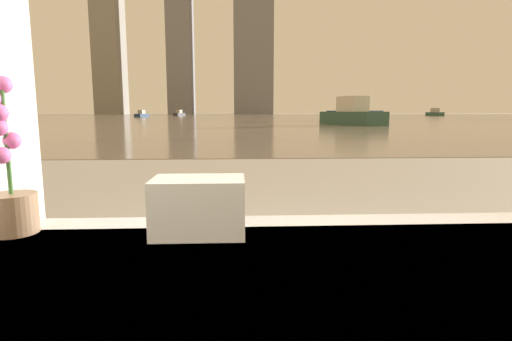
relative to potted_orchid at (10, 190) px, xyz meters
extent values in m
cube|color=white|center=(0.70, -0.54, -0.15)|extent=(1.63, 1.14, 0.04)
cylinder|color=#8C6B4C|center=(0.00, 0.00, -0.07)|extent=(0.13, 0.13, 0.11)
cylinder|color=#38662D|center=(0.00, 0.00, 0.14)|extent=(0.01, 0.01, 0.30)
sphere|color=pink|center=(0.00, 0.01, 0.29)|extent=(0.05, 0.05, 0.05)
sphere|color=pink|center=(0.01, 0.02, 0.14)|extent=(0.05, 0.05, 0.05)
sphere|color=pink|center=(-0.01, -0.01, 0.10)|extent=(0.05, 0.05, 0.05)
cube|color=silver|center=(0.53, -0.03, -0.11)|extent=(0.26, 0.17, 0.04)
cube|color=silver|center=(0.53, -0.03, -0.07)|extent=(0.26, 0.17, 0.04)
cube|color=silver|center=(0.53, -0.03, -0.03)|extent=(0.26, 0.17, 0.04)
cube|color=silver|center=(0.53, -0.03, 0.01)|extent=(0.26, 0.17, 0.04)
cube|color=gray|center=(0.70, 61.06, -0.63)|extent=(180.00, 110.00, 0.01)
cube|color=#335647|center=(7.84, 23.49, -0.22)|extent=(3.28, 4.97, 0.82)
cube|color=silver|center=(7.84, 23.49, 0.66)|extent=(1.76, 2.08, 0.94)
cube|color=navy|center=(11.29, 34.84, -0.18)|extent=(4.21, 5.35, 0.91)
cube|color=silver|center=(11.29, 34.84, 0.79)|extent=(2.11, 2.33, 1.04)
cube|color=#2D2D33|center=(-9.96, 74.84, -0.37)|extent=(2.00, 3.14, 0.52)
cube|color=#B2A893|center=(-9.96, 74.84, 0.19)|extent=(1.09, 1.30, 0.59)
cube|color=navy|center=(-13.03, 57.99, -0.39)|extent=(1.59, 2.92, 0.48)
cube|color=#B2A893|center=(-13.03, 57.99, 0.13)|extent=(0.92, 1.18, 0.55)
cube|color=#335647|center=(37.84, 72.44, -0.30)|extent=(1.90, 3.97, 0.67)
cube|color=#B2A893|center=(37.84, 72.44, 0.42)|extent=(1.17, 1.56, 0.76)
cube|color=slate|center=(-14.93, 117.06, 24.72)|extent=(6.62, 11.31, 50.72)
cube|color=slate|center=(5.59, 117.06, 26.80)|extent=(10.89, 13.67, 54.88)
camera|label=1|loc=(0.64, -1.13, 0.22)|focal=28.00mm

